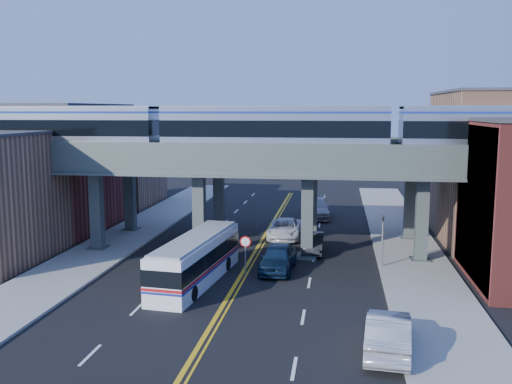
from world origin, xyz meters
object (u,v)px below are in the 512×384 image
car_lane_c (285,229)px  car_parked_curb (388,333)px  car_lane_d (316,208)px  transit_bus (196,260)px  car_lane_a (278,258)px  traffic_signal (383,235)px  transit_train (274,129)px  stop_sign (245,249)px  car_lane_b (313,243)px

car_lane_c → car_parked_curb: 22.99m
car_lane_d → transit_bus: bearing=-109.3°
car_lane_c → car_lane_d: car_lane_d is taller
transit_bus → car_lane_a: size_ratio=2.10×
car_parked_curb → transit_bus: bearing=-33.4°
traffic_signal → car_parked_curb: bearing=-92.9°
transit_bus → car_parked_curb: (11.01, -8.88, -0.52)m
transit_train → stop_sign: bearing=-104.2°
transit_bus → car_lane_c: transit_bus is taller
traffic_signal → car_lane_d: 18.70m
traffic_signal → car_lane_d: traffic_signal is taller
car_lane_d → car_parked_curb: 32.00m
car_lane_c → car_lane_d: (2.20, 9.69, 0.13)m
traffic_signal → transit_bus: (-11.71, -4.89, -0.88)m
car_lane_a → car_lane_b: size_ratio=1.17×
car_lane_c → car_parked_curb: (6.70, -21.99, 0.10)m
transit_train → car_lane_a: size_ratio=9.50×
traffic_signal → car_lane_c: bearing=132.0°
car_parked_curb → car_lane_c: bearing=-67.6°
car_lane_d → stop_sign: bearing=-103.4°
transit_bus → transit_train: bearing=-24.5°
transit_train → traffic_signal: (7.63, -2.00, -7.06)m
car_lane_c → car_parked_curb: bearing=-73.4°
transit_train → car_lane_a: bearing=-79.1°
transit_train → transit_bus: (-4.08, -6.89, -7.94)m
car_lane_d → car_lane_a: bearing=-98.4°
transit_bus → car_lane_c: bearing=-12.1°
transit_train → car_lane_b: 9.20m
transit_train → car_lane_d: (2.43, 15.91, -8.43)m
car_lane_c → traffic_signal: bearing=-48.3°
car_parked_curb → car_lane_b: bearing=-71.1°
car_lane_d → car_lane_b: bearing=-92.0°
stop_sign → car_lane_a: size_ratio=0.51×
transit_train → car_lane_c: bearing=87.9°
transit_train → transit_bus: 11.28m
car_lane_a → car_lane_b: bearing=70.9°
car_parked_curb → car_lane_a: bearing=-57.4°
transit_bus → car_lane_d: transit_bus is taller
car_lane_a → car_parked_curb: bearing=-60.4°
transit_train → car_lane_c: transit_train is taller
car_lane_a → car_lane_d: size_ratio=0.81×
stop_sign → car_parked_curb: (8.20, -10.77, -0.86)m
car_lane_a → traffic_signal: bearing=15.8°
transit_train → stop_sign: transit_train is taller
stop_sign → car_lane_d: (3.70, 20.91, -0.83)m
stop_sign → car_lane_c: 11.36m
transit_bus → traffic_signal: bearing=-61.2°
transit_train → car_lane_a: 9.25m
stop_sign → transit_bus: (-2.81, -1.89, -0.34)m
transit_train → traffic_signal: 10.58m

